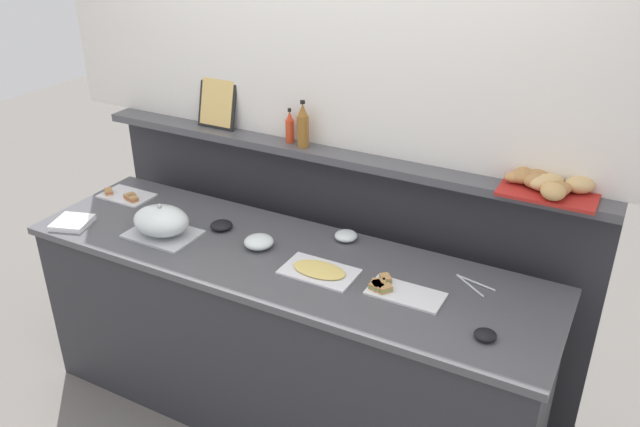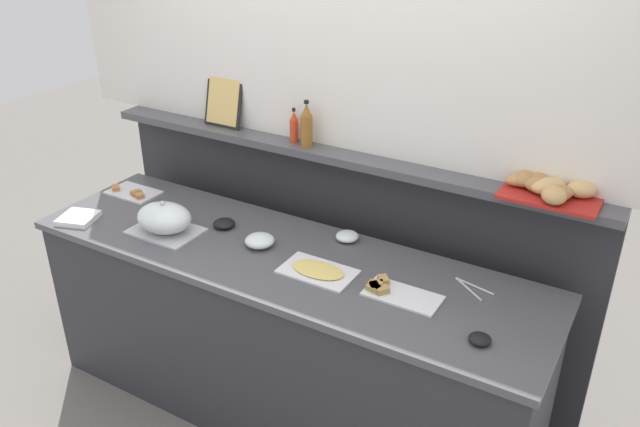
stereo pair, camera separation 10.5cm
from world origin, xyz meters
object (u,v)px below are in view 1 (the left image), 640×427
at_px(napkin_stack, 72,223).
at_px(hot_sauce_bottle, 290,128).
at_px(glass_bowl_large, 346,236).
at_px(glass_bowl_medium, 259,242).
at_px(framed_picture, 217,102).
at_px(sandwich_platter_rear, 126,196).
at_px(serving_cloche, 161,222).
at_px(vinegar_bottle_amber, 303,126).
at_px(cold_cuts_platter, 319,271).
at_px(sandwich_platter_front, 396,290).
at_px(condiment_bowl_teal, 221,225).
at_px(condiment_bowl_cream, 485,335).
at_px(bread_basket, 546,184).
at_px(serving_tongs, 472,284).

bearing_deg(napkin_stack, hot_sauce_bottle, 39.98).
height_order(glass_bowl_large, glass_bowl_medium, glass_bowl_medium).
distance_m(glass_bowl_medium, hot_sauce_bottle, 0.62).
xyz_separation_m(napkin_stack, framed_picture, (0.39, 0.74, 0.48)).
xyz_separation_m(sandwich_platter_rear, serving_cloche, (0.46, -0.24, 0.06)).
distance_m(hot_sauce_bottle, framed_picture, 0.46).
xyz_separation_m(glass_bowl_medium, napkin_stack, (-0.94, -0.25, -0.01)).
bearing_deg(vinegar_bottle_amber, sandwich_platter_rear, -161.15).
height_order(glass_bowl_medium, framed_picture, framed_picture).
xyz_separation_m(serving_cloche, hot_sauce_bottle, (0.38, 0.58, 0.36)).
height_order(cold_cuts_platter, hot_sauce_bottle, hot_sauce_bottle).
xyz_separation_m(sandwich_platter_front, condiment_bowl_teal, (-0.98, 0.12, 0.01)).
distance_m(sandwich_platter_front, condiment_bowl_cream, 0.43).
relative_size(condiment_bowl_cream, framed_picture, 0.32).
bearing_deg(napkin_stack, glass_bowl_large, 21.80).
relative_size(condiment_bowl_cream, hot_sauce_bottle, 0.49).
bearing_deg(hot_sauce_bottle, serving_cloche, -123.18).
xyz_separation_m(sandwich_platter_front, vinegar_bottle_amber, (-0.72, 0.49, 0.45)).
height_order(sandwich_platter_rear, glass_bowl_large, glass_bowl_large).
bearing_deg(glass_bowl_medium, bread_basket, 20.76).
height_order(serving_cloche, glass_bowl_medium, serving_cloche).
relative_size(sandwich_platter_rear, hot_sauce_bottle, 1.61).
relative_size(sandwich_platter_rear, glass_bowl_medium, 2.02).
relative_size(sandwich_platter_front, hot_sauce_bottle, 1.80).
distance_m(cold_cuts_platter, condiment_bowl_cream, 0.77).
distance_m(glass_bowl_large, napkin_stack, 1.37).
distance_m(sandwich_platter_front, bread_basket, 0.77).
bearing_deg(glass_bowl_large, napkin_stack, -158.20).
height_order(sandwich_platter_front, sandwich_platter_rear, same).
bearing_deg(framed_picture, cold_cuts_platter, -31.09).
distance_m(hot_sauce_bottle, vinegar_bottle_amber, 0.10).
height_order(condiment_bowl_cream, napkin_stack, condiment_bowl_cream).
relative_size(serving_tongs, hot_sauce_bottle, 1.04).
bearing_deg(framed_picture, sandwich_platter_rear, -136.63).
distance_m(sandwich_platter_rear, condiment_bowl_teal, 0.68).
xyz_separation_m(sandwich_platter_rear, serving_tongs, (1.91, 0.04, -0.00)).
height_order(sandwich_platter_front, cold_cuts_platter, sandwich_platter_front).
bearing_deg(bread_basket, vinegar_bottle_amber, -179.65).
xyz_separation_m(serving_tongs, bread_basket, (0.19, 0.29, 0.39)).
bearing_deg(sandwich_platter_front, condiment_bowl_cream, -17.11).
distance_m(condiment_bowl_cream, vinegar_bottle_amber, 1.36).
bearing_deg(bread_basket, napkin_stack, -161.74).
height_order(condiment_bowl_teal, serving_tongs, condiment_bowl_teal).
xyz_separation_m(serving_cloche, condiment_bowl_teal, (0.21, 0.19, -0.05)).
bearing_deg(condiment_bowl_teal, vinegar_bottle_amber, 54.99).
height_order(serving_tongs, napkin_stack, napkin_stack).
height_order(glass_bowl_medium, bread_basket, bread_basket).
distance_m(sandwich_platter_front, framed_picture, 1.46).
height_order(sandwich_platter_rear, serving_cloche, serving_cloche).
distance_m(glass_bowl_large, hot_sauce_bottle, 0.63).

